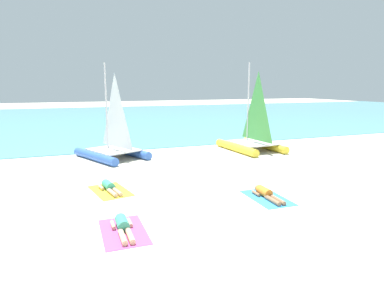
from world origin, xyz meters
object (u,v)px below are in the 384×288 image
at_px(sailboat_yellow, 252,138).
at_px(towel_right, 267,198).
at_px(sunbather_right, 266,194).
at_px(sunbather_left, 123,226).
at_px(sailboat_blue, 113,144).
at_px(sunbather_middle, 110,187).
at_px(towel_left, 124,231).
at_px(towel_middle, 110,191).

height_order(sailboat_yellow, towel_right, sailboat_yellow).
bearing_deg(sunbather_right, sunbather_left, -168.14).
distance_m(sailboat_blue, sunbather_middle, 5.49).
bearing_deg(towel_right, towel_left, -169.71).
height_order(sunbather_middle, towel_right, sunbather_middle).
bearing_deg(sunbather_middle, towel_right, -40.92).
bearing_deg(sunbather_left, sailboat_blue, 84.46).
relative_size(sailboat_yellow, sunbather_left, 3.18).
height_order(sailboat_yellow, sunbather_left, sailboat_yellow).
distance_m(sailboat_blue, sunbather_left, 8.97).
height_order(sailboat_blue, sailboat_yellow, sailboat_yellow).
distance_m(towel_left, sunbather_left, 0.14).
height_order(sailboat_yellow, sunbather_middle, sailboat_yellow).
relative_size(sailboat_yellow, towel_right, 2.61).
relative_size(sunbather_middle, sunbather_right, 1.00).
distance_m(sailboat_blue, towel_right, 9.01).
bearing_deg(sunbather_middle, sailboat_blue, 69.29).
distance_m(sunbather_middle, towel_right, 5.49).
xyz_separation_m(towel_middle, towel_right, (4.77, -2.62, 0.00)).
xyz_separation_m(towel_left, sunbather_middle, (0.10, 3.57, 0.13)).
bearing_deg(towel_left, towel_right, 10.29).
xyz_separation_m(sailboat_yellow, sunbather_left, (-8.69, -8.14, -0.61)).
height_order(sailboat_yellow, towel_left, sailboat_yellow).
distance_m(sunbather_left, towel_middle, 3.44).
bearing_deg(sailboat_yellow, towel_right, -121.89).
relative_size(sailboat_blue, sunbather_left, 3.07).
height_order(towel_left, sunbather_middle, sunbather_middle).
distance_m(sailboat_blue, towel_left, 9.04).
height_order(sailboat_blue, sunbather_middle, sailboat_blue).
xyz_separation_m(sailboat_yellow, towel_middle, (-8.57, -4.70, -0.73)).
distance_m(sailboat_yellow, sunbather_middle, 9.77).
bearing_deg(sunbather_right, sailboat_yellow, 63.93).
distance_m(towel_left, sunbather_right, 4.98).
relative_size(towel_middle, towel_right, 1.00).
distance_m(towel_middle, sunbather_middle, 0.14).
bearing_deg(towel_left, towel_middle, 88.10).
distance_m(sunbather_left, sunbather_right, 4.97).
relative_size(sailboat_blue, sunbather_right, 3.07).
bearing_deg(towel_right, sunbather_middle, 150.70).
bearing_deg(sailboat_blue, sunbather_right, -88.10).
bearing_deg(sunbather_left, towel_right, 10.18).
height_order(towel_left, towel_right, same).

